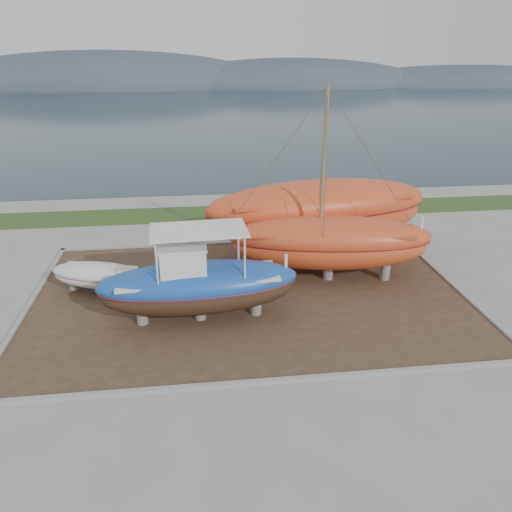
{
  "coord_description": "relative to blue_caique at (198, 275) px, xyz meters",
  "views": [
    {
      "loc": [
        -2.07,
        -14.96,
        9.91
      ],
      "look_at": [
        0.28,
        4.0,
        1.83
      ],
      "focal_mm": 35.0,
      "sensor_mm": 36.0,
      "label": 1
    }
  ],
  "objects": [
    {
      "name": "ground",
      "position": [
        2.14,
        -2.21,
        -1.9
      ],
      "size": [
        140.0,
        140.0,
        0.0
      ],
      "primitive_type": "plane",
      "color": "gray",
      "rests_on": "ground"
    },
    {
      "name": "dirt_patch",
      "position": [
        2.14,
        1.79,
        -1.87
      ],
      "size": [
        18.0,
        12.0,
        0.06
      ],
      "primitive_type": "cube",
      "color": "#422D1E",
      "rests_on": "ground"
    },
    {
      "name": "curb_frame",
      "position": [
        2.14,
        1.79,
        -1.83
      ],
      "size": [
        18.6,
        12.6,
        0.15
      ],
      "primitive_type": null,
      "color": "gray",
      "rests_on": "ground"
    },
    {
      "name": "grass_strip",
      "position": [
        2.14,
        13.29,
        -1.86
      ],
      "size": [
        44.0,
        3.0,
        0.08
      ],
      "primitive_type": "cube",
      "color": "#284219",
      "rests_on": "ground"
    },
    {
      "name": "sea",
      "position": [
        2.14,
        67.79,
        -1.9
      ],
      "size": [
        260.0,
        100.0,
        0.04
      ],
      "primitive_type": null,
      "color": "#1B2E37",
      "rests_on": "ground"
    },
    {
      "name": "mountain_ridge",
      "position": [
        2.14,
        122.79,
        -1.9
      ],
      "size": [
        200.0,
        36.0,
        20.0
      ],
      "primitive_type": null,
      "color": "#333D49",
      "rests_on": "ground"
    },
    {
      "name": "blue_caique",
      "position": [
        0.0,
        0.0,
        0.0
      ],
      "size": [
        7.77,
        2.78,
        3.69
      ],
      "primitive_type": null,
      "rotation": [
        0.0,
        0.0,
        0.05
      ],
      "color": "#1A4BA4",
      "rests_on": "dirt_patch"
    },
    {
      "name": "white_dinghy",
      "position": [
        -4.28,
        2.86,
        -1.22
      ],
      "size": [
        4.41,
        2.7,
        1.24
      ],
      "primitive_type": null,
      "rotation": [
        0.0,
        0.0,
        -0.3
      ],
      "color": "silver",
      "rests_on": "dirt_patch"
    },
    {
      "name": "orange_sailboat",
      "position": [
        5.87,
        2.91,
        2.35
      ],
      "size": [
        9.26,
        3.84,
        8.39
      ],
      "primitive_type": null,
      "rotation": [
        0.0,
        0.0,
        -0.14
      ],
      "color": "#C4421E",
      "rests_on": "dirt_patch"
    },
    {
      "name": "orange_bare_hull",
      "position": [
        6.05,
        5.82,
        0.03
      ],
      "size": [
        11.78,
        4.98,
        3.74
      ],
      "primitive_type": null,
      "rotation": [
        0.0,
        0.0,
        0.14
      ],
      "color": "#C4421E",
      "rests_on": "dirt_patch"
    }
  ]
}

